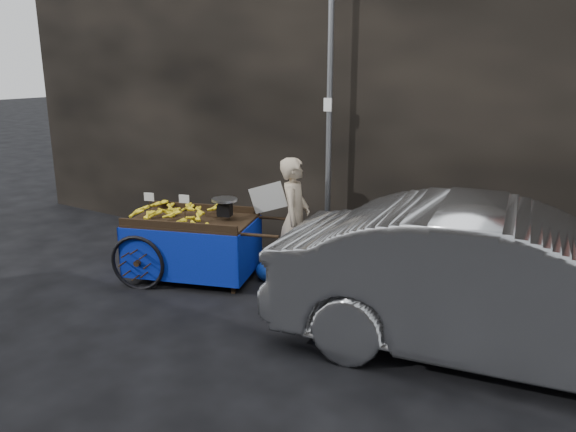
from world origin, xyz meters
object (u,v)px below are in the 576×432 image
Objects in this scene: plastic_bag at (266,271)px; vendor at (295,219)px; parked_car at (509,286)px; banana_cart at (189,225)px.

vendor is at bearing 50.62° from plastic_bag.
parked_car reaches higher than plastic_bag.
plastic_bag is 3.37m from parked_car.
parked_car reaches higher than banana_cart.
banana_cart is at bearing 103.20° from vendor.
banana_cart is 1.26m from plastic_bag.
parked_car is at bearing -123.00° from vendor.
vendor is at bearing 66.14° from parked_car.
plastic_bag is at bearing 6.12° from banana_cart.
parked_car is (3.28, -0.42, 0.66)m from plastic_bag.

